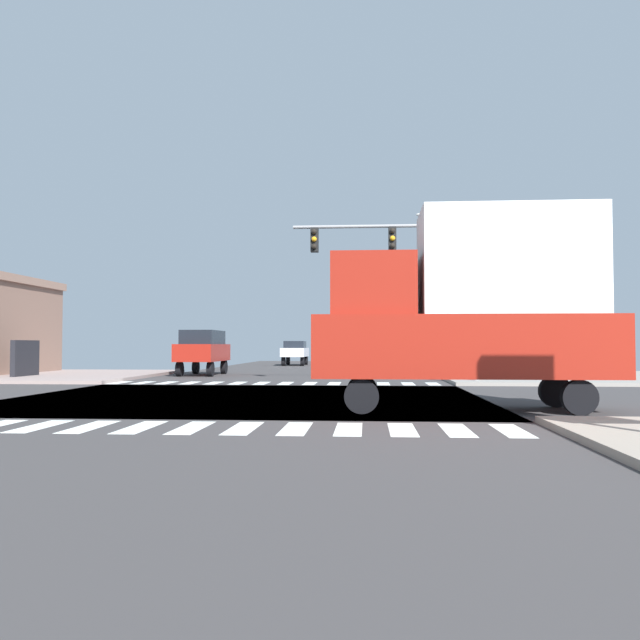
{
  "coord_description": "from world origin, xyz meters",
  "views": [
    {
      "loc": [
        3.6,
        -19.73,
        1.58
      ],
      "look_at": [
        1.51,
        9.45,
        2.69
      ],
      "focal_mm": 37.05,
      "sensor_mm": 36.0,
      "label": 1
    }
  ],
  "objects_px": {
    "suv_nearside_1": "(203,348)",
    "sedan_leading_1": "(295,351)",
    "traffic_signal_mast": "(404,259)",
    "street_lamp": "(442,278)",
    "box_truck_crossing_1": "(472,304)"
  },
  "relations": [
    {
      "from": "street_lamp",
      "to": "sedan_leading_1",
      "type": "bearing_deg",
      "value": 130.45
    },
    {
      "from": "traffic_signal_mast",
      "to": "street_lamp",
      "type": "distance_m",
      "value": 12.29
    },
    {
      "from": "street_lamp",
      "to": "suv_nearside_1",
      "type": "xyz_separation_m",
      "value": [
        -12.99,
        -5.19,
        -4.16
      ]
    },
    {
      "from": "traffic_signal_mast",
      "to": "street_lamp",
      "type": "relative_size",
      "value": 0.8
    },
    {
      "from": "suv_nearside_1",
      "to": "sedan_leading_1",
      "type": "distance_m",
      "value": 17.18
    },
    {
      "from": "street_lamp",
      "to": "suv_nearside_1",
      "type": "relative_size",
      "value": 2.06
    },
    {
      "from": "box_truck_crossing_1",
      "to": "sedan_leading_1",
      "type": "bearing_deg",
      "value": 13.19
    },
    {
      "from": "suv_nearside_1",
      "to": "box_truck_crossing_1",
      "type": "relative_size",
      "value": 0.64
    },
    {
      "from": "street_lamp",
      "to": "box_truck_crossing_1",
      "type": "relative_size",
      "value": 1.32
    },
    {
      "from": "sedan_leading_1",
      "to": "suv_nearside_1",
      "type": "bearing_deg",
      "value": 79.94
    },
    {
      "from": "traffic_signal_mast",
      "to": "street_lamp",
      "type": "bearing_deg",
      "value": 76.56
    },
    {
      "from": "street_lamp",
      "to": "suv_nearside_1",
      "type": "bearing_deg",
      "value": -158.23
    },
    {
      "from": "box_truck_crossing_1",
      "to": "sedan_leading_1",
      "type": "height_order",
      "value": "box_truck_crossing_1"
    },
    {
      "from": "suv_nearside_1",
      "to": "traffic_signal_mast",
      "type": "bearing_deg",
      "value": 146.29
    },
    {
      "from": "suv_nearside_1",
      "to": "sedan_leading_1",
      "type": "relative_size",
      "value": 1.07
    }
  ]
}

